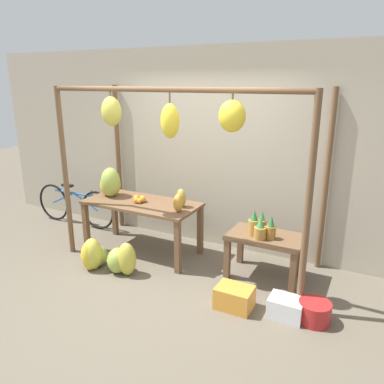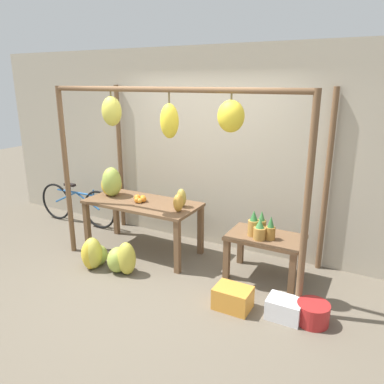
{
  "view_description": "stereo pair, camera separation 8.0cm",
  "coord_description": "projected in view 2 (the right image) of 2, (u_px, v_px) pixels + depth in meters",
  "views": [
    {
      "loc": [
        2.17,
        -3.23,
        2.34
      ],
      "look_at": [
        0.09,
        0.79,
        0.99
      ],
      "focal_mm": 35.0,
      "sensor_mm": 36.0,
      "label": 1
    },
    {
      "loc": [
        2.24,
        -3.2,
        2.34
      ],
      "look_at": [
        0.09,
        0.79,
        0.99
      ],
      "focal_mm": 35.0,
      "sensor_mm": 36.0,
      "label": 2
    }
  ],
  "objects": [
    {
      "name": "display_table_side",
      "position": [
        265.0,
        245.0,
        4.52
      ],
      "size": [
        0.9,
        0.57,
        0.55
      ],
      "color": "brown",
      "rests_on": "ground_plane"
    },
    {
      "name": "banana_pile_ground_left",
      "position": [
        93.0,
        254.0,
        4.84
      ],
      "size": [
        0.38,
        0.46,
        0.42
      ],
      "color": "gold",
      "rests_on": "ground_plane"
    },
    {
      "name": "orange_pile",
      "position": [
        140.0,
        199.0,
        5.14
      ],
      "size": [
        0.19,
        0.19,
        0.1
      ],
      "color": "orange",
      "rests_on": "display_table_main"
    },
    {
      "name": "fruit_crate_purple",
      "position": [
        284.0,
        309.0,
        3.82
      ],
      "size": [
        0.35,
        0.26,
        0.21
      ],
      "color": "silver",
      "rests_on": "ground_plane"
    },
    {
      "name": "papaya_pile",
      "position": [
        180.0,
        200.0,
        4.82
      ],
      "size": [
        0.24,
        0.37,
        0.25
      ],
      "color": "#B2993D",
      "rests_on": "display_table_main"
    },
    {
      "name": "display_table_main",
      "position": [
        142.0,
        209.0,
        5.19
      ],
      "size": [
        1.59,
        0.74,
        0.74
      ],
      "color": "brown",
      "rests_on": "ground_plane"
    },
    {
      "name": "shop_wall_back",
      "position": [
        212.0,
        150.0,
        5.29
      ],
      "size": [
        8.0,
        0.08,
        2.8
      ],
      "color": "#B2A893",
      "rests_on": "ground_plane"
    },
    {
      "name": "banana_pile_on_table",
      "position": [
        111.0,
        183.0,
        5.38
      ],
      "size": [
        0.43,
        0.39,
        0.42
      ],
      "color": "#9EB247",
      "rests_on": "display_table_main"
    },
    {
      "name": "pineapple_cluster",
      "position": [
        259.0,
        227.0,
        4.44
      ],
      "size": [
        0.34,
        0.28,
        0.32
      ],
      "color": "#B27F38",
      "rests_on": "display_table_side"
    },
    {
      "name": "fruit_crate_white",
      "position": [
        233.0,
        298.0,
        3.99
      ],
      "size": [
        0.39,
        0.29,
        0.24
      ],
      "color": "orange",
      "rests_on": "ground_plane"
    },
    {
      "name": "stall_awning",
      "position": [
        179.0,
        141.0,
        4.35
      ],
      "size": [
        3.26,
        1.3,
        2.28
      ],
      "color": "brown",
      "rests_on": "ground_plane"
    },
    {
      "name": "ground_plane",
      "position": [
        154.0,
        289.0,
        4.38
      ],
      "size": [
        20.0,
        20.0,
        0.0
      ],
      "primitive_type": "plane",
      "color": "#665B4C"
    },
    {
      "name": "parked_bicycle",
      "position": [
        77.0,
        205.0,
        6.3
      ],
      "size": [
        1.6,
        0.08,
        0.69
      ],
      "color": "black",
      "rests_on": "ground_plane"
    },
    {
      "name": "blue_bucket",
      "position": [
        313.0,
        313.0,
        3.74
      ],
      "size": [
        0.33,
        0.33,
        0.22
      ],
      "color": "#AD2323",
      "rests_on": "ground_plane"
    },
    {
      "name": "banana_pile_ground_right",
      "position": [
        122.0,
        259.0,
        4.7
      ],
      "size": [
        0.44,
        0.34,
        0.43
      ],
      "color": "gold",
      "rests_on": "ground_plane"
    }
  ]
}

